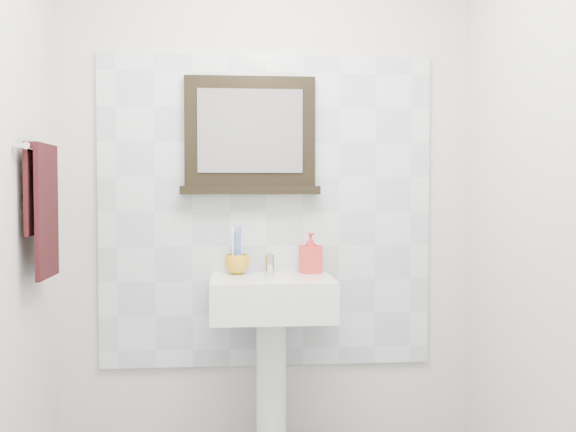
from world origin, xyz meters
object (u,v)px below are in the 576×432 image
object	(u,v)px
hand_towel	(43,200)
toothbrush_cup	(237,264)
pedestal_sink	(272,317)
framed_mirror	(250,139)
soap_dispenser	(310,253)

from	to	relation	value
hand_towel	toothbrush_cup	bearing A→B (deg)	21.73
pedestal_sink	framed_mirror	distance (m)	0.85
pedestal_sink	soap_dispenser	size ratio (longest dim) A/B	4.96
pedestal_sink	soap_dispenser	distance (m)	0.36
framed_mirror	hand_towel	size ratio (longest dim) A/B	1.20
pedestal_sink	framed_mirror	size ratio (longest dim) A/B	1.46
soap_dispenser	hand_towel	bearing A→B (deg)	177.11
soap_dispenser	framed_mirror	size ratio (longest dim) A/B	0.29
pedestal_sink	hand_towel	distance (m)	1.11
toothbrush_cup	soap_dispenser	world-z (taller)	soap_dispenser
soap_dispenser	hand_towel	xyz separation A→B (m)	(-1.15, -0.33, 0.26)
toothbrush_cup	soap_dispenser	size ratio (longest dim) A/B	0.61
soap_dispenser	framed_mirror	distance (m)	0.62
toothbrush_cup	hand_towel	bearing A→B (deg)	-158.27
soap_dispenser	hand_towel	size ratio (longest dim) A/B	0.35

